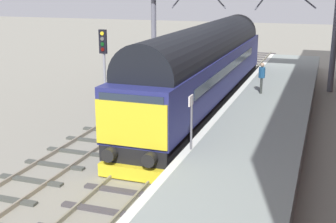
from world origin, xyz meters
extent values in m
plane|color=gray|center=(0.00, 0.00, 0.00)|extent=(140.00, 140.00, 0.00)
cube|color=gray|center=(-0.72, 0.00, 0.07)|extent=(0.07, 60.00, 0.15)
cube|color=gray|center=(0.72, 0.00, 0.07)|extent=(0.07, 60.00, 0.15)
cube|color=#434043|center=(0.00, -6.43, 0.04)|extent=(2.50, 0.26, 0.09)
cube|color=#434043|center=(0.00, -5.00, 0.04)|extent=(2.50, 0.26, 0.09)
cube|color=#434043|center=(0.00, -3.57, 0.04)|extent=(2.50, 0.26, 0.09)
cube|color=#434043|center=(0.00, -2.14, 0.04)|extent=(2.50, 0.26, 0.09)
cube|color=#434043|center=(0.00, -0.71, 0.04)|extent=(2.50, 0.26, 0.09)
cube|color=#434043|center=(0.00, 0.71, 0.04)|extent=(2.50, 0.26, 0.09)
cube|color=#434043|center=(0.00, 2.14, 0.04)|extent=(2.50, 0.26, 0.09)
cube|color=#434043|center=(0.00, 3.57, 0.04)|extent=(2.50, 0.26, 0.09)
cube|color=#434043|center=(0.00, 5.00, 0.04)|extent=(2.50, 0.26, 0.09)
cube|color=#434043|center=(0.00, 6.43, 0.04)|extent=(2.50, 0.26, 0.09)
cube|color=#434043|center=(0.00, 7.86, 0.04)|extent=(2.50, 0.26, 0.09)
cube|color=#434043|center=(0.00, 9.29, 0.04)|extent=(2.50, 0.26, 0.09)
cube|color=#434043|center=(0.00, 10.71, 0.04)|extent=(2.50, 0.26, 0.09)
cube|color=#434043|center=(0.00, 12.14, 0.04)|extent=(2.50, 0.26, 0.09)
cube|color=#434043|center=(0.00, 13.57, 0.04)|extent=(2.50, 0.26, 0.09)
cube|color=#434043|center=(0.00, 15.00, 0.04)|extent=(2.50, 0.26, 0.09)
cube|color=#434043|center=(0.00, 16.43, 0.04)|extent=(2.50, 0.26, 0.09)
cube|color=#434043|center=(0.00, 17.86, 0.04)|extent=(2.50, 0.26, 0.09)
cube|color=#434043|center=(0.00, 19.29, 0.04)|extent=(2.50, 0.26, 0.09)
cube|color=#434043|center=(0.00, 20.71, 0.04)|extent=(2.50, 0.26, 0.09)
cube|color=#434043|center=(0.00, 22.14, 0.04)|extent=(2.50, 0.26, 0.09)
cube|color=#434043|center=(0.00, 23.57, 0.04)|extent=(2.50, 0.26, 0.09)
cube|color=#434043|center=(0.00, 25.00, 0.04)|extent=(2.50, 0.26, 0.09)
cube|color=#434043|center=(0.00, 26.43, 0.04)|extent=(2.50, 0.26, 0.09)
cube|color=#434043|center=(0.00, 27.86, 0.04)|extent=(2.50, 0.26, 0.09)
cube|color=#434043|center=(0.00, 29.29, 0.04)|extent=(2.50, 0.26, 0.09)
cube|color=gray|center=(-4.00, 0.00, 0.07)|extent=(0.07, 60.00, 0.15)
cube|color=gray|center=(-2.56, 0.00, 0.07)|extent=(0.07, 60.00, 0.15)
cube|color=#434640|center=(-3.28, -6.75, 0.04)|extent=(2.50, 0.26, 0.09)
cube|color=#434640|center=(-3.28, -5.25, 0.04)|extent=(2.50, 0.26, 0.09)
cube|color=#434640|center=(-3.28, -3.75, 0.04)|extent=(2.50, 0.26, 0.09)
cube|color=#434640|center=(-3.28, -2.25, 0.04)|extent=(2.50, 0.26, 0.09)
cube|color=#434640|center=(-3.28, -0.75, 0.04)|extent=(2.50, 0.26, 0.09)
cube|color=#434640|center=(-3.28, 0.75, 0.04)|extent=(2.50, 0.26, 0.09)
cube|color=#434640|center=(-3.28, 2.25, 0.04)|extent=(2.50, 0.26, 0.09)
cube|color=#434640|center=(-3.28, 3.75, 0.04)|extent=(2.50, 0.26, 0.09)
cube|color=#434640|center=(-3.28, 5.25, 0.04)|extent=(2.50, 0.26, 0.09)
cube|color=#434640|center=(-3.28, 6.75, 0.04)|extent=(2.50, 0.26, 0.09)
cube|color=#434640|center=(-3.28, 8.25, 0.04)|extent=(2.50, 0.26, 0.09)
cube|color=#434640|center=(-3.28, 9.75, 0.04)|extent=(2.50, 0.26, 0.09)
cube|color=#434640|center=(-3.28, 11.25, 0.04)|extent=(2.50, 0.26, 0.09)
cube|color=#434640|center=(-3.28, 12.75, 0.04)|extent=(2.50, 0.26, 0.09)
cube|color=#434640|center=(-3.28, 14.25, 0.04)|extent=(2.50, 0.26, 0.09)
cube|color=#434640|center=(-3.28, 15.75, 0.04)|extent=(2.50, 0.26, 0.09)
cube|color=#434640|center=(-3.28, 17.25, 0.04)|extent=(2.50, 0.26, 0.09)
cube|color=#434640|center=(-3.28, 18.75, 0.04)|extent=(2.50, 0.26, 0.09)
cube|color=#434640|center=(-3.28, 20.25, 0.04)|extent=(2.50, 0.26, 0.09)
cube|color=#434640|center=(-3.28, 21.75, 0.04)|extent=(2.50, 0.26, 0.09)
cube|color=#434640|center=(-3.28, 23.25, 0.04)|extent=(2.50, 0.26, 0.09)
cube|color=#434640|center=(-3.28, 24.75, 0.04)|extent=(2.50, 0.26, 0.09)
cube|color=#434640|center=(-3.28, 26.25, 0.04)|extent=(2.50, 0.26, 0.09)
cube|color=#434640|center=(-3.28, 27.75, 0.04)|extent=(2.50, 0.26, 0.09)
cube|color=#434640|center=(-3.28, 29.25, 0.04)|extent=(2.50, 0.26, 0.09)
cube|color=gray|center=(3.60, 0.00, 0.50)|extent=(4.00, 44.00, 1.00)
cube|color=white|center=(1.75, 0.00, 1.00)|extent=(0.30, 44.00, 0.01)
cube|color=black|center=(0.00, 5.99, 0.82)|extent=(2.56, 19.74, 0.60)
cube|color=navy|center=(0.00, 5.99, 2.17)|extent=(2.70, 19.74, 2.10)
cylinder|color=black|center=(0.00, 5.99, 3.40)|extent=(2.56, 18.16, 2.57)
cube|color=yellow|center=(0.00, -3.92, 2.02)|extent=(2.65, 0.08, 1.58)
cube|color=#232D3D|center=(0.00, -3.90, 2.75)|extent=(2.38, 0.04, 0.64)
cube|color=#232D3D|center=(1.37, 5.99, 2.47)|extent=(0.04, 13.82, 0.44)
cylinder|color=black|center=(-0.75, -4.13, 0.92)|extent=(0.48, 0.35, 0.48)
cylinder|color=black|center=(0.75, -4.13, 0.92)|extent=(0.48, 0.35, 0.48)
cube|color=yellow|center=(0.00, -3.98, 0.29)|extent=(2.43, 0.36, 0.47)
cylinder|color=black|center=(0.00, -2.02, 0.52)|extent=(1.64, 1.04, 1.04)
cylinder|color=black|center=(0.00, -0.92, 0.52)|extent=(1.64, 1.04, 1.04)
cylinder|color=black|center=(0.00, 0.18, 0.52)|extent=(1.64, 1.04, 1.04)
cylinder|color=black|center=(0.00, 11.79, 0.52)|extent=(1.64, 1.04, 1.04)
cylinder|color=black|center=(0.00, 12.89, 0.52)|extent=(1.64, 1.04, 1.04)
cylinder|color=black|center=(0.00, 13.99, 0.52)|extent=(1.64, 1.04, 1.04)
cylinder|color=gray|center=(-5.16, 4.32, 2.19)|extent=(0.14, 0.14, 4.38)
cube|color=black|center=(-5.16, 4.26, 3.75)|extent=(0.44, 0.10, 1.27)
cylinder|color=yellow|center=(-5.16, 4.20, 4.18)|extent=(0.20, 0.06, 0.20)
cylinder|color=#50504E|center=(-5.16, 4.20, 3.90)|extent=(0.20, 0.06, 0.20)
cylinder|color=#0A3E13|center=(-5.16, 4.20, 3.62)|extent=(0.20, 0.06, 0.20)
cylinder|color=#500807|center=(-5.16, 4.20, 3.34)|extent=(0.20, 0.06, 0.20)
cylinder|color=slate|center=(1.86, -2.93, 1.99)|extent=(0.08, 0.08, 1.96)
cube|color=white|center=(1.83, -2.93, 2.79)|extent=(0.05, 0.44, 0.36)
cube|color=black|center=(1.80, -2.93, 2.79)|extent=(0.01, 0.20, 0.24)
cylinder|color=#333835|center=(2.93, 6.72, 1.43)|extent=(0.13, 0.13, 0.84)
cylinder|color=#333835|center=(2.91, 6.92, 1.43)|extent=(0.13, 0.13, 0.84)
cylinder|color=#1F5181|center=(2.92, 6.82, 2.13)|extent=(0.37, 0.37, 0.56)
sphere|color=tan|center=(2.92, 6.82, 2.54)|extent=(0.22, 0.22, 0.22)
cylinder|color=#1F5181|center=(2.94, 6.61, 2.13)|extent=(0.09, 0.09, 0.52)
cylinder|color=#1F5181|center=(2.90, 7.03, 2.13)|extent=(0.09, 0.09, 0.52)
cylinder|color=slate|center=(-5.68, 13.16, 3.13)|extent=(0.36, 0.36, 6.26)
cylinder|color=slate|center=(6.50, 13.16, 3.13)|extent=(0.36, 0.36, 6.26)
cylinder|color=slate|center=(-3.86, 13.16, 5.66)|extent=(0.99, 0.10, 1.13)
cylinder|color=slate|center=(-1.01, 13.16, 5.66)|extent=(1.04, 0.10, 1.08)
cylinder|color=slate|center=(1.83, 13.16, 5.66)|extent=(0.90, 0.10, 1.19)
cylinder|color=slate|center=(4.68, 13.16, 5.66)|extent=(1.18, 0.10, 0.92)
camera|label=1|loc=(6.10, -17.60, 6.58)|focal=48.90mm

